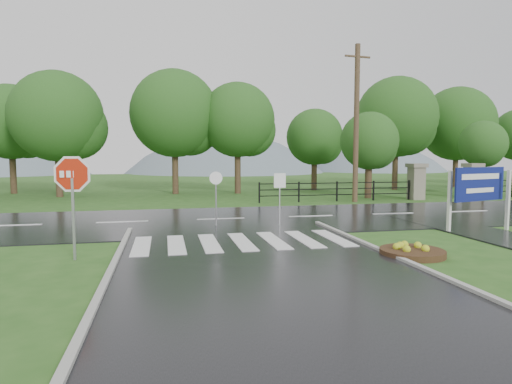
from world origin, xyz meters
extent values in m
plane|color=#2A561C|center=(0.00, 0.00, 0.00)|extent=(120.00, 120.00, 0.00)
cube|color=black|center=(0.00, 10.00, 0.00)|extent=(90.00, 8.00, 0.04)
cube|color=black|center=(8.50, 4.00, 0.00)|extent=(2.20, 11.00, 0.04)
cube|color=silver|center=(-3.00, 5.00, 0.06)|extent=(0.50, 2.80, 0.02)
cube|color=silver|center=(-2.00, 5.00, 0.06)|extent=(0.50, 2.80, 0.02)
cube|color=silver|center=(-1.00, 5.00, 0.06)|extent=(0.50, 2.80, 0.02)
cube|color=silver|center=(0.00, 5.00, 0.06)|extent=(0.50, 2.80, 0.02)
cube|color=silver|center=(1.00, 5.00, 0.06)|extent=(0.50, 2.80, 0.02)
cube|color=silver|center=(2.00, 5.00, 0.06)|extent=(0.50, 2.80, 0.02)
cube|color=silver|center=(3.00, 5.00, 0.06)|extent=(0.50, 2.80, 0.02)
cube|color=gray|center=(13.00, 16.00, 1.00)|extent=(0.80, 0.80, 2.00)
cube|color=#6B6659|center=(13.00, 16.00, 2.12)|extent=(1.00, 1.00, 0.24)
cube|color=gray|center=(17.00, 16.00, 1.00)|extent=(0.80, 0.80, 2.00)
cube|color=#6B6659|center=(17.00, 16.00, 2.12)|extent=(1.00, 1.00, 0.24)
cube|color=black|center=(7.75, 16.00, 0.40)|extent=(9.50, 0.05, 0.05)
cube|color=black|center=(7.75, 16.00, 0.75)|extent=(9.50, 0.05, 0.05)
cube|color=black|center=(7.75, 16.00, 1.10)|extent=(9.50, 0.05, 0.05)
cube|color=black|center=(3.00, 16.00, 0.60)|extent=(0.08, 0.08, 1.20)
cube|color=black|center=(12.50, 16.00, 0.60)|extent=(0.08, 0.08, 1.20)
cube|color=black|center=(17.50, 16.00, 0.60)|extent=(0.08, 0.08, 1.20)
sphere|color=slate|center=(8.00, 65.00, -17.28)|extent=(48.00, 48.00, 48.00)
sphere|color=slate|center=(36.00, 65.00, -12.96)|extent=(36.00, 36.00, 36.00)
cube|color=#939399|center=(-4.62, 3.82, 1.06)|extent=(0.06, 0.06, 2.12)
cylinder|color=white|center=(-4.62, 3.84, 2.23)|extent=(1.26, 0.20, 1.28)
cylinder|color=#B7210C|center=(-4.62, 3.82, 2.23)|extent=(1.10, 0.19, 1.11)
cube|color=silver|center=(7.49, 5.36, 1.09)|extent=(0.14, 0.14, 2.19)
cube|color=silver|center=(9.89, 5.36, 1.09)|extent=(0.14, 0.14, 2.19)
cube|color=navy|center=(8.69, 5.36, 1.69)|extent=(2.54, 0.79, 1.20)
cube|color=white|center=(8.69, 5.32, 1.97)|extent=(2.00, 0.58, 0.20)
cube|color=white|center=(8.69, 5.32, 1.48)|extent=(1.47, 0.43, 0.16)
cylinder|color=#332111|center=(4.21, 2.42, 0.09)|extent=(1.72, 1.72, 0.17)
cube|color=#939399|center=(1.98, 7.85, 0.96)|extent=(0.04, 0.04, 1.92)
cube|color=white|center=(1.98, 7.83, 1.77)|extent=(0.45, 0.05, 0.55)
cylinder|color=#939399|center=(-0.41, 8.29, 0.98)|extent=(0.06, 0.06, 1.96)
cylinder|color=white|center=(-0.41, 8.27, 1.86)|extent=(0.49, 0.03, 0.49)
cylinder|color=#473523|center=(8.68, 15.50, 4.55)|extent=(0.30, 0.30, 9.11)
cube|color=brown|center=(8.68, 15.50, 8.40)|extent=(1.62, 0.26, 0.10)
cylinder|color=#3D2B1C|center=(10.53, 17.50, 1.53)|extent=(0.49, 0.49, 3.06)
sphere|color=#1F4F18|center=(10.53, 17.50, 3.67)|extent=(3.68, 3.68, 3.68)
cylinder|color=#3D2B1C|center=(18.93, 17.50, 1.47)|extent=(0.40, 0.40, 2.95)
sphere|color=#1F4F18|center=(18.93, 17.50, 3.54)|extent=(3.11, 3.11, 3.11)
camera|label=1|loc=(-2.31, -7.81, 2.68)|focal=30.00mm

